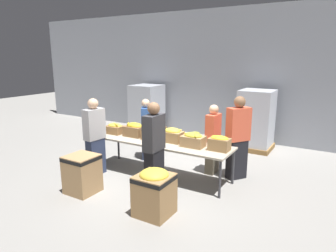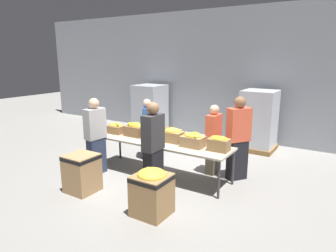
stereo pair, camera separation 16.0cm
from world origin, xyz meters
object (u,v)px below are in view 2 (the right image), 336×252
(sorting_table, at_px, (161,143))
(pallet_stack_0, at_px, (258,121))
(volunteer_3, at_px, (96,137))
(volunteer_1, at_px, (238,139))
(banana_box_1, at_px, (135,129))
(pallet_stack_1, at_px, (150,109))
(volunteer_4, at_px, (147,129))
(banana_box_4, at_px, (193,140))
(banana_box_3, at_px, (173,135))
(volunteer_0, at_px, (213,140))
(donation_bin_1, at_px, (152,190))
(banana_box_2, at_px, (153,133))
(banana_box_5, at_px, (219,143))
(banana_box_0, at_px, (116,128))
(donation_bin_0, at_px, (82,172))
(volunteer_2, at_px, (153,148))

(sorting_table, distance_m, pallet_stack_0, 3.25)
(volunteer_3, bearing_deg, pallet_stack_0, -29.07)
(volunteer_1, height_order, volunteer_3, volunteer_1)
(banana_box_1, height_order, pallet_stack_1, pallet_stack_1)
(volunteer_4, relative_size, pallet_stack_1, 0.95)
(sorting_table, relative_size, volunteer_1, 1.76)
(banana_box_4, bearing_deg, banana_box_3, 170.83)
(banana_box_1, xyz_separation_m, volunteer_1, (2.22, 0.64, -0.05))
(volunteer_0, height_order, donation_bin_1, volunteer_0)
(banana_box_2, distance_m, volunteer_0, 1.34)
(banana_box_1, height_order, pallet_stack_0, pallet_stack_0)
(donation_bin_1, bearing_deg, banana_box_3, 109.74)
(banana_box_5, bearing_deg, pallet_stack_0, 91.27)
(banana_box_0, bearing_deg, donation_bin_0, -73.68)
(volunteer_2, height_order, volunteer_3, volunteer_2)
(volunteer_0, relative_size, pallet_stack_0, 0.93)
(sorting_table, relative_size, volunteer_4, 2.04)
(donation_bin_0, height_order, pallet_stack_0, pallet_stack_0)
(banana_box_5, bearing_deg, banana_box_1, 179.59)
(banana_box_2, relative_size, banana_box_5, 1.16)
(volunteer_3, relative_size, volunteer_4, 1.11)
(banana_box_5, height_order, volunteer_0, volunteer_0)
(volunteer_3, bearing_deg, sorting_table, -57.40)
(pallet_stack_1, bearing_deg, donation_bin_0, -70.10)
(banana_box_5, bearing_deg, volunteer_2, -142.83)
(volunteer_0, bearing_deg, donation_bin_0, -36.80)
(donation_bin_1, bearing_deg, volunteer_2, 123.30)
(sorting_table, relative_size, banana_box_4, 6.82)
(banana_box_4, distance_m, volunteer_3, 2.17)
(volunteer_4, bearing_deg, volunteer_0, 57.35)
(banana_box_2, xyz_separation_m, banana_box_4, (0.99, -0.01, -0.01))
(pallet_stack_0, bearing_deg, volunteer_2, -104.33)
(volunteer_2, distance_m, volunteer_3, 1.59)
(banana_box_2, relative_size, volunteer_3, 0.27)
(banana_box_5, distance_m, volunteer_0, 0.80)
(banana_box_2, bearing_deg, volunteer_2, -54.88)
(volunteer_2, relative_size, donation_bin_1, 2.19)
(sorting_table, distance_m, volunteer_3, 1.45)
(volunteer_2, distance_m, donation_bin_0, 1.46)
(banana_box_0, height_order, donation_bin_0, banana_box_0)
(banana_box_3, xyz_separation_m, volunteer_3, (-1.53, -0.75, -0.09))
(banana_box_3, relative_size, volunteer_2, 0.25)
(sorting_table, xyz_separation_m, banana_box_1, (-0.76, 0.07, 0.20))
(banana_box_5, bearing_deg, volunteer_3, -164.83)
(donation_bin_1, relative_size, pallet_stack_1, 0.50)
(banana_box_0, height_order, volunteer_3, volunteer_3)
(sorting_table, bearing_deg, banana_box_4, 0.75)
(donation_bin_0, relative_size, pallet_stack_0, 0.44)
(sorting_table, distance_m, banana_box_2, 0.30)
(banana_box_0, distance_m, donation_bin_1, 2.62)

